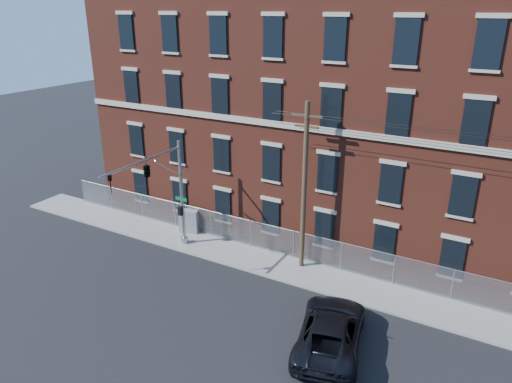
{
  "coord_description": "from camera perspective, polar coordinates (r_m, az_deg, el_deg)",
  "views": [
    {
      "loc": [
        12.03,
        -17.71,
        14.8
      ],
      "look_at": [
        -0.26,
        4.0,
        5.05
      ],
      "focal_mm": 33.31,
      "sensor_mm": 36.0,
      "label": 1
    }
  ],
  "objects": [
    {
      "name": "sidewalk",
      "position": [
        27.07,
        25.14,
        -13.96
      ],
      "size": [
        65.0,
        3.0,
        0.12
      ],
      "primitive_type": "cube",
      "color": "gray",
      "rests_on": "ground"
    },
    {
      "name": "utility_cabinet",
      "position": [
        33.25,
        -8.04,
        -3.53
      ],
      "size": [
        1.42,
        1.0,
        1.61
      ],
      "primitive_type": "cube",
      "rotation": [
        0.0,
        0.0,
        0.3
      ],
      "color": "gray",
      "rests_on": "sidewalk"
    },
    {
      "name": "pickup_truck",
      "position": [
        23.07,
        8.95,
        -16.14
      ],
      "size": [
        4.14,
        6.61,
        1.7
      ],
      "primitive_type": "imported",
      "rotation": [
        0.0,
        0.0,
        3.37
      ],
      "color": "black",
      "rests_on": "ground"
    },
    {
      "name": "ground",
      "position": [
        26.02,
        -3.96,
        -13.37
      ],
      "size": [
        140.0,
        140.0,
        0.0
      ],
      "primitive_type": "plane",
      "color": "black",
      "rests_on": "ground"
    },
    {
      "name": "chain_link_fence",
      "position": [
        27.66,
        25.74,
        -10.81
      ],
      "size": [
        59.06,
        0.06,
        1.85
      ],
      "color": "#A5A8AD",
      "rests_on": "ground"
    },
    {
      "name": "traffic_signal_mast",
      "position": [
        28.44,
        -11.97,
        1.55
      ],
      "size": [
        0.9,
        6.75,
        7.0
      ],
      "color": "#9EA0A5",
      "rests_on": "ground"
    },
    {
      "name": "utility_pole_near",
      "position": [
        27.08,
        5.83,
        0.78
      ],
      "size": [
        1.8,
        0.28,
        10.0
      ],
      "color": "#4B3725",
      "rests_on": "ground"
    }
  ]
}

